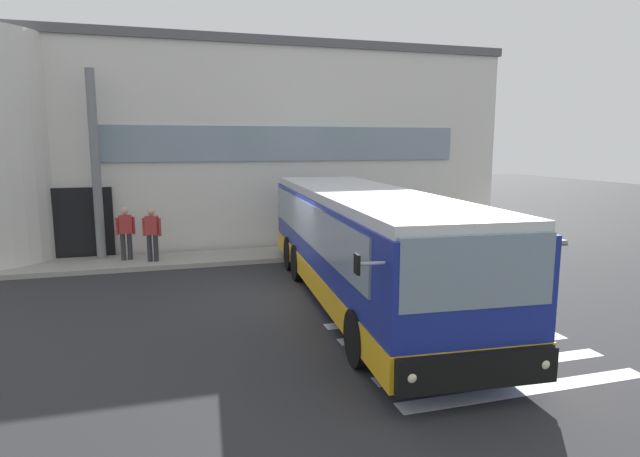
# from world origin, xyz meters

# --- Properties ---
(ground_plane) EXTENTS (80.00, 90.00, 0.02)m
(ground_plane) POSITION_xyz_m (0.00, 0.00, -0.01)
(ground_plane) COLOR #2B2B2D
(ground_plane) RESTS_ON ground
(bay_paint_stripes) EXTENTS (4.40, 3.96, 0.01)m
(bay_paint_stripes) POSITION_xyz_m (2.00, -4.20, 0.00)
(bay_paint_stripes) COLOR silver
(bay_paint_stripes) RESTS_ON ground
(terminal_building) EXTENTS (20.57, 13.80, 7.46)m
(terminal_building) POSITION_xyz_m (-0.68, 11.57, 3.72)
(terminal_building) COLOR silver
(terminal_building) RESTS_ON ground
(boarding_curb) EXTENTS (22.77, 2.00, 0.15)m
(boarding_curb) POSITION_xyz_m (0.00, 4.80, 0.07)
(boarding_curb) COLOR #9E9B93
(boarding_curb) RESTS_ON ground
(entry_support_column) EXTENTS (0.28, 0.28, 5.93)m
(entry_support_column) POSITION_xyz_m (-5.36, 5.40, 3.11)
(entry_support_column) COLOR slate
(entry_support_column) RESTS_ON boarding_curb
(bus_main_foreground) EXTENTS (3.74, 11.30, 2.70)m
(bus_main_foreground) POSITION_xyz_m (1.21, -0.86, 1.33)
(bus_main_foreground) COLOR navy
(bus_main_foreground) RESTS_ON ground
(passenger_near_column) EXTENTS (0.58, 0.43, 1.68)m
(passenger_near_column) POSITION_xyz_m (-4.56, 4.96, 1.11)
(passenger_near_column) COLOR #2D2D33
(passenger_near_column) RESTS_ON boarding_curb
(passenger_by_doorway) EXTENTS (0.56, 0.33, 1.68)m
(passenger_by_doorway) POSITION_xyz_m (-3.75, 4.46, 1.08)
(passenger_by_doorway) COLOR #2D2D33
(passenger_by_doorway) RESTS_ON boarding_curb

